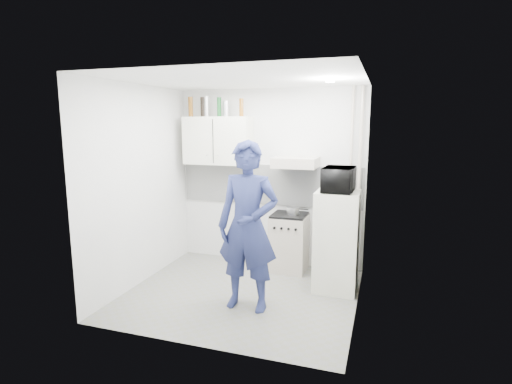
% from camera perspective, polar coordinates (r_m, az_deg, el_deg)
% --- Properties ---
extents(floor, '(2.80, 2.80, 0.00)m').
position_cam_1_polar(floor, '(5.16, -2.14, -14.31)').
color(floor, slate).
rests_on(floor, ground).
extents(ceiling, '(2.80, 2.80, 0.00)m').
position_cam_1_polar(ceiling, '(4.73, -2.35, 15.77)').
color(ceiling, white).
rests_on(ceiling, wall_back).
extents(wall_back, '(2.80, 0.00, 2.80)m').
position_cam_1_polar(wall_back, '(5.95, 1.94, 2.02)').
color(wall_back, silver).
rests_on(wall_back, floor).
extents(wall_left, '(0.00, 2.60, 2.60)m').
position_cam_1_polar(wall_left, '(5.42, -16.26, 0.85)').
color(wall_left, silver).
rests_on(wall_left, floor).
extents(wall_right, '(0.00, 2.60, 2.60)m').
position_cam_1_polar(wall_right, '(4.49, 14.75, -0.88)').
color(wall_right, silver).
rests_on(wall_right, floor).
extents(person, '(0.70, 0.46, 1.93)m').
position_cam_1_polar(person, '(4.50, -1.17, -4.93)').
color(person, navy).
rests_on(person, floor).
extents(stove, '(0.50, 0.50, 0.80)m').
position_cam_1_polar(stove, '(5.82, 4.74, -7.28)').
color(stove, '#BDB19F').
rests_on(stove, floor).
extents(fridge, '(0.53, 0.53, 1.28)m').
position_cam_1_polar(fridge, '(5.17, 11.44, -6.90)').
color(fridge, white).
rests_on(fridge, floor).
extents(stove_top, '(0.48, 0.48, 0.03)m').
position_cam_1_polar(stove_top, '(5.71, 4.80, -3.30)').
color(stove_top, black).
rests_on(stove_top, stove).
extents(saucepan, '(0.18, 0.18, 0.10)m').
position_cam_1_polar(saucepan, '(5.70, 5.30, -2.66)').
color(saucepan, silver).
rests_on(saucepan, stove_top).
extents(microwave, '(0.55, 0.38, 0.30)m').
position_cam_1_polar(microwave, '(5.00, 11.75, 1.79)').
color(microwave, black).
rests_on(microwave, fridge).
extents(bottle_a, '(0.07, 0.07, 0.29)m').
position_cam_1_polar(bottle_a, '(6.18, -9.33, 11.92)').
color(bottle_a, brown).
rests_on(bottle_a, upper_cabinet).
extents(bottle_b, '(0.07, 0.07, 0.28)m').
position_cam_1_polar(bottle_b, '(6.09, -7.58, 11.96)').
color(bottle_b, black).
rests_on(bottle_b, upper_cabinet).
extents(bottle_c, '(0.07, 0.07, 0.29)m').
position_cam_1_polar(bottle_c, '(6.06, -7.09, 12.01)').
color(bottle_c, silver).
rests_on(bottle_c, upper_cabinet).
extents(bottle_d, '(0.06, 0.06, 0.28)m').
position_cam_1_polar(bottle_d, '(5.98, -5.28, 12.01)').
color(bottle_d, '#144C1E').
rests_on(bottle_d, upper_cabinet).
extents(canister_a, '(0.09, 0.09, 0.23)m').
position_cam_1_polar(canister_a, '(5.94, -4.31, 11.78)').
color(canister_a, silver).
rests_on(canister_a, upper_cabinet).
extents(bottle_e, '(0.06, 0.06, 0.26)m').
position_cam_1_polar(bottle_e, '(5.85, -2.10, 11.97)').
color(bottle_e, brown).
rests_on(bottle_e, upper_cabinet).
extents(upper_cabinet, '(1.00, 0.35, 0.70)m').
position_cam_1_polar(upper_cabinet, '(5.99, -5.46, 7.32)').
color(upper_cabinet, white).
rests_on(upper_cabinet, wall_back).
extents(range_hood, '(0.60, 0.50, 0.14)m').
position_cam_1_polar(range_hood, '(5.57, 5.70, 4.23)').
color(range_hood, '#BDB19F').
rests_on(range_hood, wall_back).
extents(backsplash, '(2.74, 0.03, 0.60)m').
position_cam_1_polar(backsplash, '(5.95, 1.90, 1.05)').
color(backsplash, white).
rests_on(backsplash, wall_back).
extents(pipe_a, '(0.05, 0.05, 2.60)m').
position_cam_1_polar(pipe_a, '(5.65, 14.48, 1.29)').
color(pipe_a, '#BDB19F').
rests_on(pipe_a, floor).
extents(pipe_b, '(0.04, 0.04, 2.60)m').
position_cam_1_polar(pipe_b, '(5.66, 13.27, 1.35)').
color(pipe_b, '#BDB19F').
rests_on(pipe_b, floor).
extents(ceiling_spot_fixture, '(0.10, 0.10, 0.02)m').
position_cam_1_polar(ceiling_spot_fixture, '(4.68, 10.55, 15.31)').
color(ceiling_spot_fixture, white).
rests_on(ceiling_spot_fixture, ceiling).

